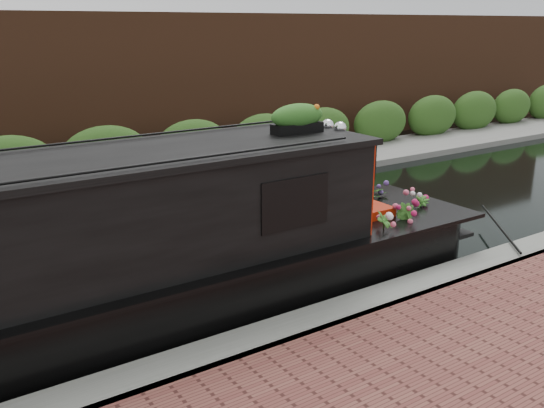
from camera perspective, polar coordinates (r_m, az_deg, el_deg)
ground at (r=10.40m, az=-5.49°, el=-4.33°), size 80.00×80.00×0.00m
near_bank_coping at (r=7.91m, az=6.38°, el=-11.42°), size 40.00×0.60×0.50m
far_bank_path at (r=14.06m, az=-13.78°, el=0.85°), size 40.00×2.40×0.34m
far_hedge at (r=14.88m, az=-15.02°, el=1.63°), size 40.00×1.10×2.80m
far_brick_wall at (r=16.83m, az=-17.43°, el=3.13°), size 40.00×1.00×8.00m
narrowboat at (r=7.53m, az=-20.20°, el=-6.73°), size 12.27×2.22×2.87m
rope_fender at (r=11.08m, az=14.67°, el=-2.44°), size 0.38×0.42×0.38m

